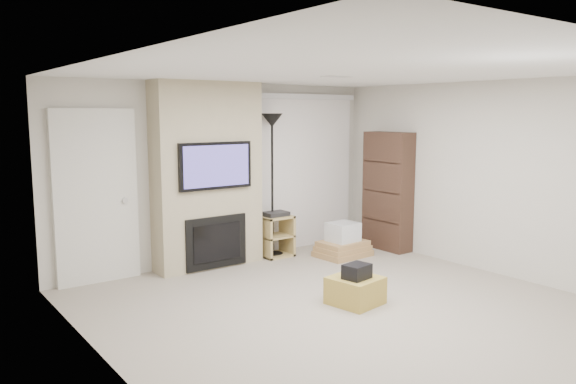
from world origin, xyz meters
TOP-DOWN VIEW (x-y plane):
  - floor at (0.00, 0.00)m, footprint 5.00×5.50m
  - ceiling at (0.00, 0.00)m, footprint 5.00×5.50m
  - wall_back at (0.00, 2.75)m, footprint 5.00×0.00m
  - wall_left at (-2.50, 0.00)m, footprint 0.00×5.50m
  - wall_right at (2.50, 0.00)m, footprint 0.00×5.50m
  - hvac_vent at (0.40, 0.80)m, footprint 0.35×0.18m
  - ottoman at (0.20, 0.22)m, footprint 0.58×0.58m
  - black_bag at (0.18, 0.18)m, footprint 0.31×0.26m
  - fireplace_wall at (-0.35, 2.54)m, footprint 1.50×0.47m
  - entry_door at (-1.80, 2.71)m, footprint 1.02×0.11m
  - vertical_blinds at (1.40, 2.70)m, footprint 1.98×0.10m
  - floor_lamp at (0.68, 2.50)m, footprint 0.31×0.31m
  - av_stand at (0.69, 2.44)m, footprint 0.45×0.38m
  - box_stack at (1.48, 1.85)m, footprint 0.77×0.60m
  - bookshelf at (2.34, 1.79)m, footprint 0.30×0.80m

SIDE VIEW (x-z plane):
  - floor at x=0.00m, z-range 0.00..0.00m
  - ottoman at x=0.20m, z-range 0.00..0.30m
  - box_stack at x=1.48m, z-range -0.06..0.44m
  - av_stand at x=0.69m, z-range 0.02..0.68m
  - black_bag at x=0.18m, z-range 0.30..0.46m
  - bookshelf at x=2.34m, z-range 0.00..1.80m
  - entry_door at x=-1.80m, z-range -0.02..2.12m
  - fireplace_wall at x=-0.35m, z-range -0.01..2.49m
  - wall_back at x=0.00m, z-range 0.00..2.50m
  - wall_left at x=-2.50m, z-range 0.00..2.50m
  - wall_right at x=2.50m, z-range 0.00..2.50m
  - vertical_blinds at x=1.40m, z-range 0.09..2.46m
  - floor_lamp at x=0.68m, z-range 0.60..2.68m
  - hvac_vent at x=0.40m, z-range 2.49..2.50m
  - ceiling at x=0.00m, z-range 2.50..2.50m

